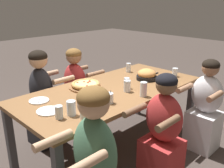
# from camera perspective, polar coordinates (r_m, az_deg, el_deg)

# --- Properties ---
(ground_plane) EXTENTS (18.00, 18.00, 0.00)m
(ground_plane) POSITION_cam_1_polar(r_m,az_deg,el_deg) (3.08, -0.00, -14.86)
(ground_plane) COLOR #423833
(ground_plane) RESTS_ON ground
(dining_table) EXTENTS (2.12, 0.99, 0.79)m
(dining_table) POSITION_cam_1_polar(r_m,az_deg,el_deg) (2.75, -0.00, -2.53)
(dining_table) COLOR brown
(dining_table) RESTS_ON ground
(pizza_board_main) EXTENTS (0.36, 0.36, 0.07)m
(pizza_board_main) POSITION_cam_1_polar(r_m,az_deg,el_deg) (2.74, -6.02, -0.23)
(pizza_board_main) COLOR brown
(pizza_board_main) RESTS_ON dining_table
(skillet_bowl) EXTENTS (0.36, 0.25, 0.13)m
(skillet_bowl) POSITION_cam_1_polar(r_m,az_deg,el_deg) (3.03, 7.94, 2.05)
(skillet_bowl) COLOR black
(skillet_bowl) RESTS_ON dining_table
(empty_plate_a) EXTENTS (0.21, 0.21, 0.02)m
(empty_plate_a) POSITION_cam_1_polar(r_m,az_deg,el_deg) (2.24, -14.32, -6.00)
(empty_plate_a) COLOR white
(empty_plate_a) RESTS_ON dining_table
(empty_plate_b) EXTENTS (0.19, 0.19, 0.02)m
(empty_plate_b) POSITION_cam_1_polar(r_m,az_deg,el_deg) (2.48, -16.34, -3.67)
(empty_plate_b) COLOR white
(empty_plate_b) RESTS_ON dining_table
(cocktail_glass_blue) EXTENTS (0.08, 0.08, 0.12)m
(cocktail_glass_blue) POSITION_cam_1_polar(r_m,az_deg,el_deg) (2.33, -0.69, -3.36)
(cocktail_glass_blue) COLOR silver
(cocktail_glass_blue) RESTS_ON dining_table
(drinking_glass_a) EXTENTS (0.07, 0.07, 0.14)m
(drinking_glass_a) POSITION_cam_1_polar(r_m,az_deg,el_deg) (2.04, -6.35, -6.26)
(drinking_glass_a) COLOR silver
(drinking_glass_a) RESTS_ON dining_table
(drinking_glass_b) EXTENTS (0.07, 0.07, 0.11)m
(drinking_glass_b) POSITION_cam_1_polar(r_m,az_deg,el_deg) (3.23, 14.18, 2.50)
(drinking_glass_b) COLOR silver
(drinking_glass_b) RESTS_ON dining_table
(drinking_glass_c) EXTENTS (0.06, 0.06, 0.12)m
(drinking_glass_c) POSITION_cam_1_polar(r_m,az_deg,el_deg) (2.72, 3.40, 0.12)
(drinking_glass_c) COLOR silver
(drinking_glass_c) RESTS_ON dining_table
(drinking_glass_d) EXTENTS (0.08, 0.08, 0.13)m
(drinking_glass_d) POSITION_cam_1_polar(r_m,az_deg,el_deg) (2.12, -9.27, -5.69)
(drinking_glass_d) COLOR silver
(drinking_glass_d) RESTS_ON dining_table
(drinking_glass_e) EXTENTS (0.06, 0.06, 0.12)m
(drinking_glass_e) POSITION_cam_1_polar(r_m,az_deg,el_deg) (3.33, 3.79, 3.62)
(drinking_glass_e) COLOR silver
(drinking_glass_e) RESTS_ON dining_table
(drinking_glass_f) EXTENTS (0.07, 0.07, 0.12)m
(drinking_glass_f) POSITION_cam_1_polar(r_m,az_deg,el_deg) (2.39, -2.42, -2.60)
(drinking_glass_f) COLOR silver
(drinking_glass_f) RESTS_ON dining_table
(drinking_glass_g) EXTENTS (0.06, 0.06, 0.11)m
(drinking_glass_g) POSITION_cam_1_polar(r_m,az_deg,el_deg) (2.09, -12.02, -6.52)
(drinking_glass_g) COLOR silver
(drinking_glass_g) RESTS_ON dining_table
(drinking_glass_h) EXTENTS (0.07, 0.07, 0.15)m
(drinking_glass_h) POSITION_cam_1_polar(r_m,az_deg,el_deg) (2.51, 7.20, -1.41)
(drinking_glass_h) COLOR silver
(drinking_glass_h) RESTS_ON dining_table
(drinking_glass_i) EXTENTS (0.07, 0.07, 0.12)m
(drinking_glass_i) POSITION_cam_1_polar(r_m,az_deg,el_deg) (2.62, 3.48, -0.59)
(drinking_glass_i) COLOR silver
(drinking_glass_i) RESTS_ON dining_table
(diner_near_center) EXTENTS (0.51, 0.40, 1.12)m
(diner_near_center) POSITION_cam_1_polar(r_m,az_deg,el_deg) (2.40, 11.41, -11.71)
(diner_near_center) COLOR #B22D2D
(diner_near_center) RESTS_ON ground
(diner_far_midleft) EXTENTS (0.51, 0.40, 1.17)m
(diner_far_midleft) POSITION_cam_1_polar(r_m,az_deg,el_deg) (3.09, -15.57, -3.97)
(diner_far_midleft) COLOR #232328
(diner_far_midleft) RESTS_ON ground
(diner_near_right) EXTENTS (0.51, 0.40, 1.10)m
(diner_near_right) POSITION_cam_1_polar(r_m,az_deg,el_deg) (3.09, 20.47, -5.55)
(diner_near_right) COLOR silver
(diner_near_right) RESTS_ON ground
(diner_far_center) EXTENTS (0.51, 0.40, 1.13)m
(diner_far_center) POSITION_cam_1_polar(r_m,az_deg,el_deg) (3.35, -8.25, -2.20)
(diner_far_center) COLOR #B22D2D
(diner_far_center) RESTS_ON ground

